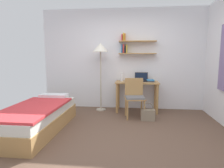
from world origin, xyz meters
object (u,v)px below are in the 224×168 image
object	(u,v)px
desk	(137,87)
desk_chair	(135,96)
laptop	(141,79)
handbag	(148,114)
standing_lamp	(101,51)
bed	(37,118)
book_stack	(151,81)
water_bottle	(122,77)

from	to	relation	value
desk	desk_chair	distance (m)	0.51
laptop	handbag	bearing A→B (deg)	-81.09
handbag	standing_lamp	bearing A→B (deg)	148.09
desk_chair	standing_lamp	xyz separation A→B (m)	(-0.86, 0.50, 1.01)
bed	laptop	size ratio (longest dim) A/B	6.00
desk_chair	handbag	xyz separation A→B (m)	(0.29, -0.22, -0.36)
desk	book_stack	xyz separation A→B (m)	(0.33, 0.03, 0.17)
book_stack	handbag	xyz separation A→B (m)	(-0.10, -0.74, -0.65)
laptop	handbag	distance (m)	1.06
standing_lamp	water_bottle	distance (m)	0.84
desk	bed	bearing A→B (deg)	-140.67
handbag	water_bottle	bearing A→B (deg)	129.29
desk	standing_lamp	bearing A→B (deg)	179.84
water_bottle	book_stack	distance (m)	0.72
water_bottle	bed	bearing A→B (deg)	-133.49
laptop	handbag	xyz separation A→B (m)	(0.13, -0.80, -0.68)
bed	desk_chair	world-z (taller)	desk_chair
bed	standing_lamp	world-z (taller)	standing_lamp
desk_chair	book_stack	xyz separation A→B (m)	(0.39, 0.52, 0.29)
book_stack	handbag	world-z (taller)	book_stack
laptop	water_bottle	distance (m)	0.49
water_bottle	standing_lamp	bearing A→B (deg)	-176.48
standing_lamp	laptop	size ratio (longest dim) A/B	5.12
desk	water_bottle	world-z (taller)	water_bottle
bed	handbag	xyz separation A→B (m)	(2.09, 0.81, -0.11)
desk_chair	handbag	bearing A→B (deg)	-36.58
standing_lamp	laptop	distance (m)	1.24
standing_lamp	water_bottle	size ratio (longest dim) A/B	8.31
desk_chair	handbag	size ratio (longest dim) A/B	2.25
handbag	desk_chair	bearing A→B (deg)	143.42
bed	water_bottle	distance (m)	2.23
bed	water_bottle	xyz separation A→B (m)	(1.47, 1.55, 0.62)
standing_lamp	book_stack	xyz separation A→B (m)	(1.25, 0.02, -0.73)
desk	water_bottle	bearing A→B (deg)	174.65
bed	laptop	xyz separation A→B (m)	(1.96, 1.61, 0.57)
water_bottle	laptop	bearing A→B (deg)	6.67
desk_chair	desk	bearing A→B (deg)	83.36
desk	water_bottle	xyz separation A→B (m)	(-0.38, 0.04, 0.25)
desk_chair	water_bottle	size ratio (longest dim) A/B	4.29
desk_chair	handbag	distance (m)	0.51
desk	laptop	distance (m)	0.25
standing_lamp	desk	bearing A→B (deg)	-0.16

